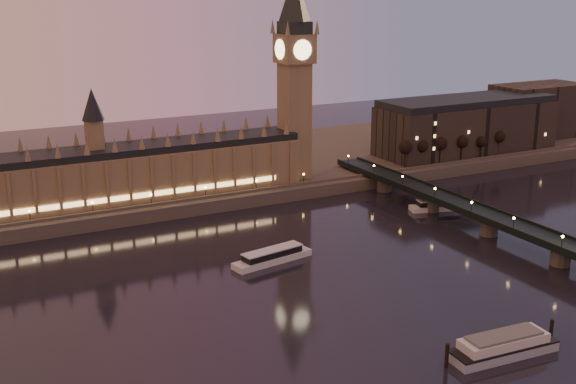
% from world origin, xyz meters
% --- Properties ---
extents(ground, '(700.00, 700.00, 0.00)m').
position_xyz_m(ground, '(0.00, 0.00, 0.00)').
color(ground, black).
rests_on(ground, ground).
extents(far_embankment, '(560.00, 130.00, 6.00)m').
position_xyz_m(far_embankment, '(30.00, 165.00, 3.00)').
color(far_embankment, '#423D35').
rests_on(far_embankment, ground).
extents(palace_of_westminster, '(180.00, 26.62, 52.00)m').
position_xyz_m(palace_of_westminster, '(-40.12, 120.99, 21.71)').
color(palace_of_westminster, brown).
rests_on(palace_of_westminster, ground).
extents(big_ben, '(17.68, 17.68, 104.00)m').
position_xyz_m(big_ben, '(53.99, 120.99, 63.95)').
color(big_ben, brown).
rests_on(big_ben, ground).
extents(westminster_bridge, '(13.20, 260.00, 15.30)m').
position_xyz_m(westminster_bridge, '(91.61, 0.00, 5.52)').
color(westminster_bridge, black).
rests_on(westminster_bridge, ground).
extents(city_block, '(155.00, 45.00, 34.00)m').
position_xyz_m(city_block, '(194.94, 130.93, 22.24)').
color(city_block, black).
rests_on(city_block, ground).
extents(bare_tree_0, '(6.84, 6.84, 13.91)m').
position_xyz_m(bare_tree_0, '(113.15, 109.00, 16.41)').
color(bare_tree_0, black).
rests_on(bare_tree_0, ground).
extents(bare_tree_1, '(6.84, 6.84, 13.91)m').
position_xyz_m(bare_tree_1, '(126.43, 109.00, 16.41)').
color(bare_tree_1, black).
rests_on(bare_tree_1, ground).
extents(bare_tree_2, '(6.84, 6.84, 13.91)m').
position_xyz_m(bare_tree_2, '(139.70, 109.00, 16.41)').
color(bare_tree_2, black).
rests_on(bare_tree_2, ground).
extents(bare_tree_3, '(6.84, 6.84, 13.91)m').
position_xyz_m(bare_tree_3, '(152.98, 109.00, 16.41)').
color(bare_tree_3, black).
rests_on(bare_tree_3, ground).
extents(bare_tree_4, '(6.84, 6.84, 13.91)m').
position_xyz_m(bare_tree_4, '(166.26, 109.00, 16.41)').
color(bare_tree_4, black).
rests_on(bare_tree_4, ground).
extents(bare_tree_5, '(6.84, 6.84, 13.91)m').
position_xyz_m(bare_tree_5, '(179.54, 109.00, 16.41)').
color(bare_tree_5, black).
rests_on(bare_tree_5, ground).
extents(cruise_boat_a, '(33.62, 12.69, 5.26)m').
position_xyz_m(cruise_boat_a, '(-2.16, 33.67, 2.32)').
color(cruise_boat_a, silver).
rests_on(cruise_boat_a, ground).
extents(cruise_boat_b, '(28.25, 14.34, 5.06)m').
position_xyz_m(cruise_boat_b, '(96.09, 56.62, 2.23)').
color(cruise_boat_b, silver).
rests_on(cruise_boat_b, ground).
extents(moored_barge, '(37.85, 11.49, 6.96)m').
position_xyz_m(moored_barge, '(23.74, -60.55, 2.94)').
color(moored_barge, '#98A9C2').
rests_on(moored_barge, ground).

